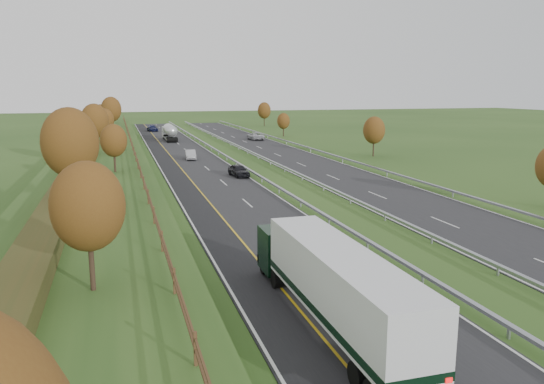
% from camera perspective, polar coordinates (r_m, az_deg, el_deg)
% --- Properties ---
extents(ground, '(400.00, 400.00, 0.00)m').
position_cam_1_polar(ground, '(72.40, -1.21, 2.31)').
color(ground, '#2B4B1A').
rests_on(ground, ground).
extents(near_carriageway, '(10.50, 200.00, 0.04)m').
position_cam_1_polar(near_carriageway, '(75.66, -8.07, 2.60)').
color(near_carriageway, '#232326').
rests_on(near_carriageway, ground).
extents(far_carriageway, '(10.50, 200.00, 0.04)m').
position_cam_1_polar(far_carriageway, '(79.66, 3.77, 3.10)').
color(far_carriageway, '#232326').
rests_on(far_carriageway, ground).
extents(hard_shoulder, '(3.00, 200.00, 0.04)m').
position_cam_1_polar(hard_shoulder, '(75.22, -10.90, 2.46)').
color(hard_shoulder, black).
rests_on(hard_shoulder, ground).
extents(lane_markings, '(26.75, 200.00, 0.01)m').
position_cam_1_polar(lane_markings, '(76.69, -3.32, 2.82)').
color(lane_markings, silver).
rests_on(lane_markings, near_carriageway).
extents(embankment_left, '(12.00, 200.00, 2.00)m').
position_cam_1_polar(embankment_left, '(74.81, -18.00, 2.83)').
color(embankment_left, '#2B4B1A').
rests_on(embankment_left, ground).
extents(hedge_left, '(2.20, 180.00, 1.10)m').
position_cam_1_polar(hedge_left, '(74.71, -19.60, 3.92)').
color(hedge_left, '#343917').
rests_on(hedge_left, embankment_left).
extents(fence_left, '(0.12, 189.06, 1.20)m').
position_cam_1_polar(fence_left, '(74.18, -14.61, 4.29)').
color(fence_left, '#422B19').
rests_on(fence_left, embankment_left).
extents(median_barrier_near, '(0.32, 200.00, 0.71)m').
position_cam_1_polar(median_barrier_near, '(76.58, -3.86, 3.23)').
color(median_barrier_near, '#96989E').
rests_on(median_barrier_near, ground).
extents(median_barrier_far, '(0.32, 200.00, 0.71)m').
position_cam_1_polar(median_barrier_far, '(77.82, -0.18, 3.38)').
color(median_barrier_far, '#96989E').
rests_on(median_barrier_far, ground).
extents(outer_barrier_far, '(0.32, 200.00, 0.71)m').
position_cam_1_polar(outer_barrier_far, '(81.74, 7.60, 3.65)').
color(outer_barrier_far, '#96989E').
rests_on(outer_barrier_far, ground).
extents(trees_left, '(6.64, 164.30, 7.66)m').
position_cam_1_polar(trees_left, '(70.92, -18.04, 6.77)').
color(trees_left, '#2D2116').
rests_on(trees_left, embankment_left).
extents(trees_far, '(8.45, 118.60, 7.12)m').
position_cam_1_polar(trees_far, '(111.14, 5.10, 7.51)').
color(trees_far, '#2D2116').
rests_on(trees_far, ground).
extents(box_lorry, '(2.58, 16.28, 4.06)m').
position_cam_1_polar(box_lorry, '(24.64, 6.30, -9.54)').
color(box_lorry, black).
rests_on(box_lorry, near_carriageway).
extents(road_tanker, '(2.40, 11.22, 3.46)m').
position_cam_1_polar(road_tanker, '(117.24, -10.95, 6.37)').
color(road_tanker, silver).
rests_on(road_tanker, near_carriageway).
extents(car_dark_near, '(2.30, 4.66, 1.53)m').
position_cam_1_polar(car_dark_near, '(67.44, -3.60, 2.34)').
color(car_dark_near, black).
rests_on(car_dark_near, near_carriageway).
extents(car_silver_mid, '(1.89, 4.56, 1.47)m').
position_cam_1_polar(car_silver_mid, '(84.80, -8.75, 3.99)').
color(car_silver_mid, '#A7A7AB').
rests_on(car_silver_mid, near_carriageway).
extents(car_small_far, '(2.85, 5.58, 1.55)m').
position_cam_1_polar(car_small_far, '(143.71, -12.74, 6.70)').
color(car_small_far, '#13183D').
rests_on(car_small_far, near_carriageway).
extents(car_oncoming, '(2.98, 5.94, 1.61)m').
position_cam_1_polar(car_oncoming, '(116.41, -1.79, 6.03)').
color(car_oncoming, '#B6B7BB').
rests_on(car_oncoming, far_carriageway).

